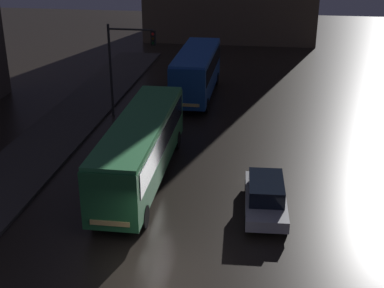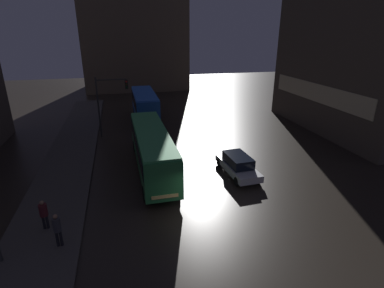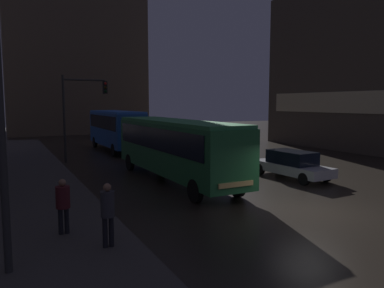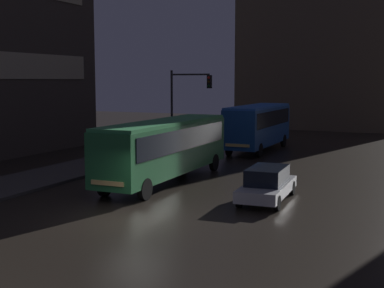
# 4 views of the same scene
# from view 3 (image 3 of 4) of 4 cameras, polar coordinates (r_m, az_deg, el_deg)

# --- Properties ---
(ground_plane) EXTENTS (120.00, 120.00, 0.00)m
(ground_plane) POSITION_cam_3_polar(r_m,az_deg,el_deg) (15.29, 17.72, -9.74)
(ground_plane) COLOR black
(sidewalk_left) EXTENTS (4.00, 48.00, 0.15)m
(sidewalk_left) POSITION_cam_3_polar(r_m,az_deg,el_deg) (20.84, -22.57, -5.46)
(sidewalk_left) COLOR #3D3A38
(sidewalk_left) RESTS_ON ground
(building_right_block) EXTENTS (10.07, 18.00, 14.78)m
(building_right_block) POSITION_cam_3_polar(r_m,az_deg,el_deg) (38.79, 26.14, 10.44)
(building_right_block) COLOR #4C4238
(building_right_block) RESTS_ON ground
(building_far_backdrop) EXTENTS (18.07, 12.00, 27.86)m
(building_far_backdrop) POSITION_cam_3_polar(r_m,az_deg,el_deg) (57.26, -17.71, 15.82)
(building_far_backdrop) COLOR #4C4238
(building_far_backdrop) RESTS_ON ground
(bus_near) EXTENTS (2.51, 11.47, 3.25)m
(bus_near) POSITION_cam_3_polar(r_m,az_deg,el_deg) (19.65, -2.67, 0.02)
(bus_near) COLOR #236B38
(bus_near) RESTS_ON ground
(bus_far) EXTENTS (2.52, 9.48, 3.45)m
(bus_far) POSITION_cam_3_polar(r_m,az_deg,el_deg) (33.00, -11.50, 2.64)
(bus_far) COLOR #194793
(bus_far) RESTS_ON ground
(car_taxi) EXTENTS (2.04, 4.83, 1.52)m
(car_taxi) POSITION_cam_3_polar(r_m,az_deg,el_deg) (21.40, 14.95, -3.00)
(car_taxi) COLOR #B7B7BC
(car_taxi) RESTS_ON ground
(pedestrian_near) EXTENTS (0.50, 0.50, 1.80)m
(pedestrian_near) POSITION_cam_3_polar(r_m,az_deg,el_deg) (10.72, -12.73, -9.66)
(pedestrian_near) COLOR black
(pedestrian_near) RESTS_ON sidewalk_left
(pedestrian_mid) EXTENTS (0.59, 0.59, 1.70)m
(pedestrian_mid) POSITION_cam_3_polar(r_m,az_deg,el_deg) (12.14, -19.07, -8.19)
(pedestrian_mid) COLOR black
(pedestrian_mid) RESTS_ON sidewalk_left
(traffic_light_main) EXTENTS (3.11, 0.35, 6.04)m
(traffic_light_main) POSITION_cam_3_polar(r_m,az_deg,el_deg) (27.44, -16.76, 5.89)
(traffic_light_main) COLOR #2D2D2D
(traffic_light_main) RESTS_ON ground
(street_lamp_sidewalk) EXTENTS (1.25, 0.36, 8.72)m
(street_lamp_sidewalk) POSITION_cam_3_polar(r_m,az_deg,el_deg) (9.69, -26.44, 15.56)
(street_lamp_sidewalk) COLOR #2D2D2D
(street_lamp_sidewalk) RESTS_ON sidewalk_left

